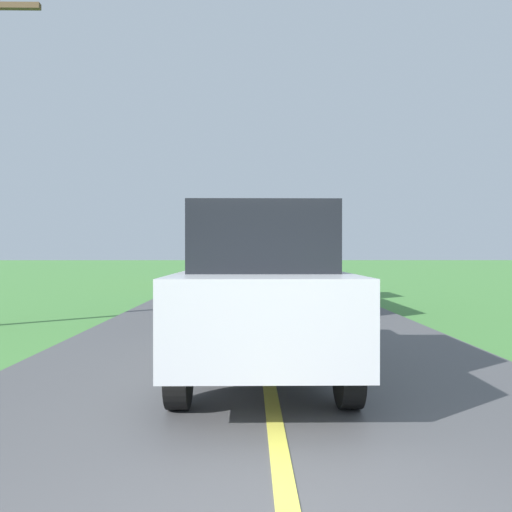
{
  "coord_description": "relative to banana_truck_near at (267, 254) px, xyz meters",
  "views": [
    {
      "loc": [
        -0.21,
        -1.58,
        1.49
      ],
      "look_at": [
        -0.01,
        13.44,
        1.4
      ],
      "focal_mm": 33.87,
      "sensor_mm": 36.0,
      "label": 1
    }
  ],
  "objects": [
    {
      "name": "banana_truck_near",
      "position": [
        0.0,
        0.0,
        0.0
      ],
      "size": [
        2.38,
        5.82,
        2.8
      ],
      "color": "#2D2D30",
      "rests_on": "road_surface"
    },
    {
      "name": "banana_truck_far",
      "position": [
        -0.56,
        10.07,
        0.0
      ],
      "size": [
        2.38,
        5.81,
        2.8
      ],
      "color": "#2D2D30",
      "rests_on": "road_surface"
    },
    {
      "name": "following_car",
      "position": [
        -0.34,
        -7.97,
        -0.4
      ],
      "size": [
        1.74,
        4.1,
        1.92
      ],
      "color": "#B7BABF",
      "rests_on": "road_surface"
    }
  ]
}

